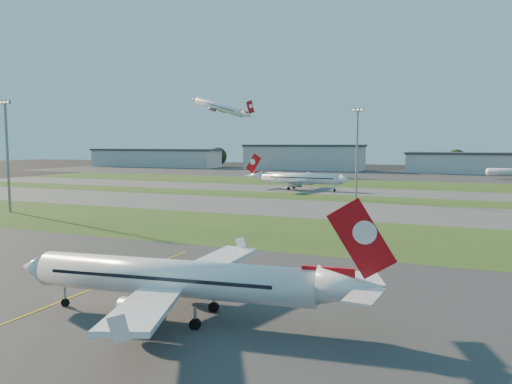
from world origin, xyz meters
The scene contains 19 objects.
grass_strip_a centered at (0.00, 52.00, 0.01)m, with size 300.00×34.00×0.01m, color #274818.
taxiway_a centered at (0.00, 85.00, 0.01)m, with size 300.00×32.00×0.01m, color #515154.
grass_strip_b centered at (0.00, 110.00, 0.01)m, with size 300.00×18.00×0.01m, color #274818.
taxiway_b centered at (0.00, 132.00, 0.01)m, with size 300.00×26.00×0.01m, color #515154.
grass_strip_c centered at (0.00, 165.00, 0.01)m, with size 300.00×40.00×0.01m, color #274818.
apron_far centered at (0.00, 225.00, 0.01)m, with size 400.00×80.00×0.01m, color #333335.
yellow_line centered at (5.00, 0.00, 0.00)m, with size 0.25×60.00×0.02m, color gold.
airliner_parked centered at (18.28, 5.49, 3.64)m, with size 33.17×27.99×10.37m.
airliner_taxiing centered at (-9.09, 131.16, 3.88)m, with size 35.39×29.94×11.04m.
airliner_departing centered at (-79.66, 211.48, 35.42)m, with size 35.72×30.31×11.15m.
light_mast_west centered at (-55.00, 52.00, 14.81)m, with size 3.20×0.70×25.80m.
light_mast_centre centered at (15.00, 108.00, 14.81)m, with size 3.20×0.70×25.80m.
hangar_far_west centered at (-150.00, 255.00, 6.14)m, with size 91.80×23.00×12.20m.
hangar_west centered at (-45.00, 255.00, 7.64)m, with size 71.40×23.00×15.20m.
hangar_east centered at (55.00, 255.00, 5.64)m, with size 81.60×23.00×11.20m.
tree_far_west centered at (-190.00, 268.00, 6.49)m, with size 11.00×11.00×12.00m.
tree_west centered at (-110.00, 270.00, 7.14)m, with size 12.10×12.10×13.20m.
tree_mid_west centered at (-20.00, 266.00, 5.84)m, with size 9.90×9.90×10.80m.
tree_mid_east centered at (40.00, 269.00, 6.81)m, with size 11.55×11.55×12.60m.
Camera 1 is at (42.04, -33.11, 16.08)m, focal length 35.00 mm.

